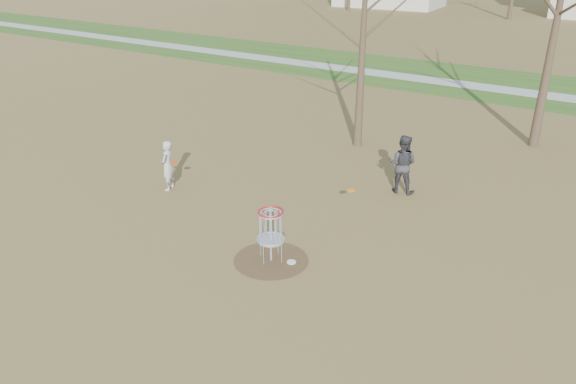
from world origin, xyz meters
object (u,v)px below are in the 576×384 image
object	(u,v)px
player_throwing	(402,164)
disc_grounded	(291,262)
disc_golf_basket	(271,226)
player_standing	(167,166)

from	to	relation	value
player_throwing	disc_grounded	world-z (taller)	player_throwing
disc_grounded	disc_golf_basket	world-z (taller)	disc_golf_basket
player_standing	disc_golf_basket	distance (m)	5.28
player_standing	disc_grounded	world-z (taller)	player_standing
disc_grounded	player_throwing	bearing A→B (deg)	84.29
player_throwing	disc_golf_basket	size ratio (longest dim) A/B	1.33
player_standing	player_throwing	distance (m)	7.05
disc_grounded	disc_golf_basket	distance (m)	1.02
disc_grounded	disc_golf_basket	xyz separation A→B (m)	(-0.47, -0.17, 0.89)
player_standing	disc_golf_basket	xyz separation A→B (m)	(4.99, -1.72, 0.14)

